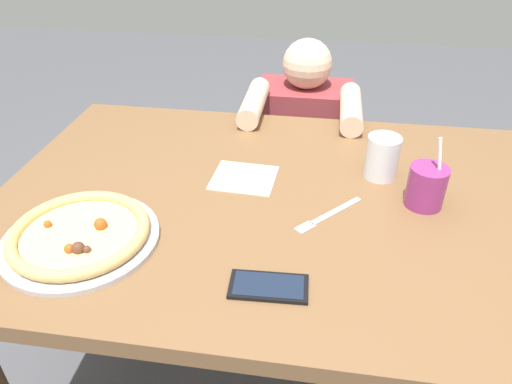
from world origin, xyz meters
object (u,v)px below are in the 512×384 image
Objects in this scene: drink_cup_colored at (426,186)px; diner_seated at (301,165)px; water_cup_clear at (382,157)px; cell_phone at (269,286)px; fork at (327,216)px; pizza_near at (80,235)px.

diner_seated is at bearing 115.28° from drink_cup_colored.
cell_phone is (-0.23, -0.44, -0.05)m from water_cup_clear.
water_cup_clear is at bearing -68.02° from diner_seated.
drink_cup_colored is 1.09× the size of fork.
cell_phone is at bearing -90.30° from diner_seated.
fork is at bearing 17.94° from pizza_near.
drink_cup_colored is 0.15m from water_cup_clear.
water_cup_clear reaches higher than pizza_near.
water_cup_clear is 0.50m from cell_phone.
diner_seated is (0.42, 0.93, -0.33)m from pizza_near.
cell_phone reaches higher than fork.
diner_seated is at bearing 89.70° from cell_phone.
cell_phone is (0.41, -0.08, -0.01)m from pizza_near.
drink_cup_colored reaches higher than cell_phone.
pizza_near is 2.04× the size of fork.
fork is at bearing 67.27° from cell_phone.
pizza_near is at bearing -161.19° from drink_cup_colored.
cell_phone is at bearing -112.73° from fork.
water_cup_clear is at bearing 56.89° from fork.
water_cup_clear is at bearing 29.62° from pizza_near.
cell_phone is 1.06m from diner_seated.
drink_cup_colored is at bearing -64.72° from diner_seated.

